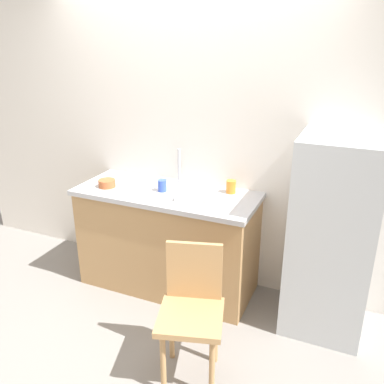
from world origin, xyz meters
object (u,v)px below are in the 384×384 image
Objects in this scene: cup_orange at (231,187)px; cup_blue at (162,186)px; terracotta_bowl at (107,183)px; refrigerator at (332,237)px; dish_tray at (196,197)px; chair at (192,307)px.

cup_blue is (-0.53, -0.19, -0.01)m from cup_orange.
refrigerator is at bearing 3.71° from terracotta_bowl.
dish_tray is at bearing -175.30° from refrigerator.
refrigerator is 5.30× the size of dish_tray.
refrigerator is at bearing 0.95° from cup_blue.
cup_orange is at bearing 50.84° from dish_tray.
terracotta_bowl is (-1.10, 0.73, 0.43)m from chair.
cup_orange is at bearing 15.81° from terracotta_bowl.
terracotta_bowl is at bearing -164.19° from cup_orange.
cup_blue is (-0.33, 0.06, 0.02)m from dish_tray.
cup_blue is at bearing 11.42° from terracotta_bowl.
dish_tray reaches higher than chair.
chair is 8.32× the size of cup_orange.
dish_tray is 0.33m from cup_orange.
refrigerator is 1.67× the size of chair.
refrigerator is 13.88× the size of cup_orange.
cup_orange is 0.56m from cup_blue.
dish_tray is (-1.03, -0.08, 0.18)m from refrigerator.
cup_blue is (0.48, 0.10, 0.02)m from terracotta_bowl.
refrigerator reaches higher than terracotta_bowl.
refrigerator is 15.33× the size of cup_blue.
refrigerator reaches higher than chair.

